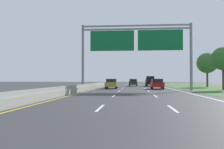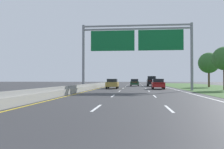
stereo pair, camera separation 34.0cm
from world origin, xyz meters
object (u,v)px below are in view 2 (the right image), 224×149
object	(u,v)px
roadside_tree_mid	(224,59)
pickup_truck_black	(152,81)
car_gold_left_lane_sedan	(112,84)
roadside_tree_far	(209,63)
car_darkgreen_centre_lane_sedan	(135,82)
car_red_right_lane_sedan	(158,84)
overhead_sign_gantry	(136,43)

from	to	relation	value
roadside_tree_mid	pickup_truck_black	bearing A→B (deg)	114.71
car_gold_left_lane_sedan	roadside_tree_far	distance (m)	20.15
car_darkgreen_centre_lane_sedan	roadside_tree_far	bearing A→B (deg)	-112.24
car_gold_left_lane_sedan	roadside_tree_far	size ratio (longest dim) A/B	0.67
car_darkgreen_centre_lane_sedan	roadside_tree_far	size ratio (longest dim) A/B	0.66
car_red_right_lane_sedan	car_darkgreen_centre_lane_sedan	world-z (taller)	same
car_red_right_lane_sedan	roadside_tree_mid	xyz separation A→B (m)	(8.68, -3.26, 3.51)
pickup_truck_black	roadside_tree_mid	distance (m)	20.79
car_gold_left_lane_sedan	roadside_tree_mid	xyz separation A→B (m)	(15.82, -4.40, 3.51)
car_red_right_lane_sedan	car_darkgreen_centre_lane_sedan	size ratio (longest dim) A/B	1.01
pickup_truck_black	car_gold_left_lane_sedan	size ratio (longest dim) A/B	1.23
car_darkgreen_centre_lane_sedan	roadside_tree_far	distance (m)	15.80
overhead_sign_gantry	roadside_tree_far	distance (m)	20.22
car_red_right_lane_sedan	roadside_tree_far	bearing A→B (deg)	-45.17
car_gold_left_lane_sedan	roadside_tree_mid	distance (m)	16.79
overhead_sign_gantry	car_darkgreen_centre_lane_sedan	size ratio (longest dim) A/B	3.42
overhead_sign_gantry	roadside_tree_mid	world-z (taller)	overhead_sign_gantry
pickup_truck_black	car_gold_left_lane_sedan	bearing A→B (deg)	153.61
car_darkgreen_centre_lane_sedan	overhead_sign_gantry	bearing A→B (deg)	-178.94
overhead_sign_gantry	car_darkgreen_centre_lane_sedan	distance (m)	21.22
car_gold_left_lane_sedan	roadside_tree_mid	world-z (taller)	roadside_tree_mid
pickup_truck_black	overhead_sign_gantry	bearing A→B (deg)	170.89
car_darkgreen_centre_lane_sedan	roadside_tree_mid	size ratio (longest dim) A/B	0.74
overhead_sign_gantry	roadside_tree_far	world-z (taller)	overhead_sign_gantry
roadside_tree_far	overhead_sign_gantry	bearing A→B (deg)	-133.42
roadside_tree_mid	roadside_tree_far	size ratio (longest dim) A/B	0.90
car_red_right_lane_sedan	roadside_tree_mid	world-z (taller)	roadside_tree_mid
pickup_truck_black	car_red_right_lane_sedan	size ratio (longest dim) A/B	1.22
car_gold_left_lane_sedan	car_darkgreen_centre_lane_sedan	xyz separation A→B (m)	(3.50, 14.70, 0.00)
car_red_right_lane_sedan	car_gold_left_lane_sedan	bearing A→B (deg)	82.31
car_red_right_lane_sedan	roadside_tree_mid	distance (m)	9.92
car_gold_left_lane_sedan	roadside_tree_mid	bearing A→B (deg)	-106.14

